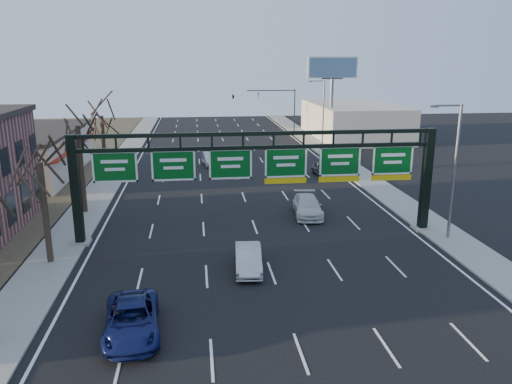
{
  "coord_description": "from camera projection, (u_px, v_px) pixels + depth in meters",
  "views": [
    {
      "loc": [
        -4.04,
        -23.77,
        11.78
      ],
      "look_at": [
        -0.18,
        7.8,
        3.2
      ],
      "focal_mm": 35.0,
      "sensor_mm": 36.0,
      "label": 1
    }
  ],
  "objects": [
    {
      "name": "billboard_right",
      "position": [
        332.0,
        78.0,
        68.82
      ],
      "size": [
        7.0,
        0.5,
        12.0
      ],
      "color": "slate",
      "rests_on": "ground"
    },
    {
      "name": "streetlight_near",
      "position": [
        453.0,
        165.0,
        32.21
      ],
      "size": [
        2.15,
        0.22,
        9.0
      ],
      "color": "slate",
      "rests_on": "sidewalk_right"
    },
    {
      "name": "sign_gantry",
      "position": [
        261.0,
        170.0,
        32.8
      ],
      "size": [
        24.6,
        1.2,
        7.2
      ],
      "color": "black",
      "rests_on": "ground"
    },
    {
      "name": "cream_strip",
      "position": [
        24.0,
        153.0,
        50.97
      ],
      "size": [
        10.9,
        18.4,
        4.7
      ],
      "color": "#BEB39D",
      "rests_on": "ground"
    },
    {
      "name": "car_blue_suv",
      "position": [
        132.0,
        319.0,
        21.82
      ],
      "size": [
        2.75,
        5.25,
        1.41
      ],
      "primitive_type": "imported",
      "rotation": [
        0.0,
        0.0,
        0.08
      ],
      "color": "navy",
      "rests_on": "ground"
    },
    {
      "name": "tree_mid",
      "position": [
        76.0,
        112.0,
        37.14
      ],
      "size": [
        3.6,
        3.6,
        9.24
      ],
      "color": "black",
      "rests_on": "sidewalk_left"
    },
    {
      "name": "sidewalk_right",
      "position": [
        377.0,
        186.0,
        46.97
      ],
      "size": [
        3.0,
        120.0,
        0.12
      ],
      "primitive_type": "cube",
      "color": "gray",
      "rests_on": "ground"
    },
    {
      "name": "car_silver_distant",
      "position": [
        211.0,
        159.0,
        56.43
      ],
      "size": [
        1.99,
        4.45,
        1.42
      ],
      "primitive_type": "imported",
      "rotation": [
        0.0,
        0.0,
        0.12
      ],
      "color": "#BBBBC0",
      "rests_on": "ground"
    },
    {
      "name": "car_grey_far",
      "position": [
        323.0,
        169.0,
        51.31
      ],
      "size": [
        1.91,
        4.1,
        1.36
      ],
      "primitive_type": "imported",
      "rotation": [
        0.0,
        0.0,
        0.08
      ],
      "color": "#383A3D",
      "rests_on": "ground"
    },
    {
      "name": "building_right_distant",
      "position": [
        354.0,
        121.0,
        75.93
      ],
      "size": [
        12.0,
        20.0,
        5.0
      ],
      "primitive_type": "cube",
      "color": "#BEB39D",
      "rests_on": "ground"
    },
    {
      "name": "tree_gantry",
      "position": [
        37.0,
        144.0,
        27.75
      ],
      "size": [
        3.6,
        3.6,
        8.48
      ],
      "color": "black",
      "rests_on": "sidewalk_left"
    },
    {
      "name": "car_silver_sedan",
      "position": [
        248.0,
        259.0,
        28.46
      ],
      "size": [
        1.74,
        4.26,
        1.37
      ],
      "primitive_type": "imported",
      "rotation": [
        0.0,
        0.0,
        -0.07
      ],
      "color": "#ADADB2",
      "rests_on": "ground"
    },
    {
      "name": "streetlight_far",
      "position": [
        322.0,
        111.0,
        64.79
      ],
      "size": [
        2.15,
        0.22,
        9.0
      ],
      "color": "slate",
      "rests_on": "sidewalk_right"
    },
    {
      "name": "traffic_signal_mast",
      "position": [
        257.0,
        99.0,
        78.26
      ],
      "size": [
        10.16,
        0.54,
        7.0
      ],
      "color": "black",
      "rests_on": "ground"
    },
    {
      "name": "ground",
      "position": [
        277.0,
        288.0,
        26.32
      ],
      "size": [
        160.0,
        160.0,
        0.0
      ],
      "primitive_type": "plane",
      "color": "black",
      "rests_on": "ground"
    },
    {
      "name": "lane_markings",
      "position": [
        242.0,
        191.0,
        45.48
      ],
      "size": [
        21.6,
        120.0,
        0.01
      ],
      "primitive_type": "cube",
      "color": "white",
      "rests_on": "ground"
    },
    {
      "name": "car_white_wagon",
      "position": [
        307.0,
        206.0,
        38.42
      ],
      "size": [
        2.55,
        5.19,
        1.45
      ],
      "primitive_type": "imported",
      "rotation": [
        0.0,
        0.0,
        -0.11
      ],
      "color": "silver",
      "rests_on": "ground"
    },
    {
      "name": "tree_far",
      "position": [
        101.0,
        105.0,
        46.82
      ],
      "size": [
        3.6,
        3.6,
        8.86
      ],
      "color": "black",
      "rests_on": "sidewalk_left"
    },
    {
      "name": "sidewalk_left",
      "position": [
        97.0,
        195.0,
        43.97
      ],
      "size": [
        3.0,
        120.0,
        0.12
      ],
      "primitive_type": "cube",
      "color": "gray",
      "rests_on": "ground"
    }
  ]
}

